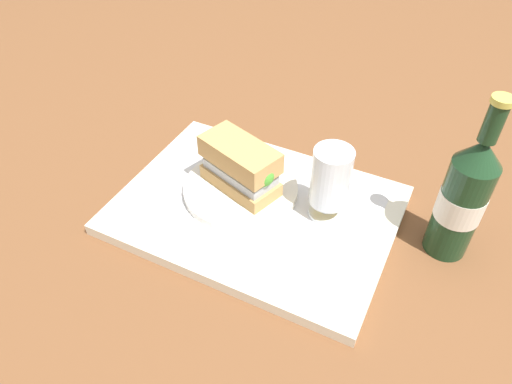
% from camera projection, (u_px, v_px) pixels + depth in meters
% --- Properties ---
extents(ground_plane, '(3.00, 3.00, 0.00)m').
position_uv_depth(ground_plane, '(256.00, 214.00, 0.79)').
color(ground_plane, brown).
extents(tray, '(0.44, 0.32, 0.02)m').
position_uv_depth(tray, '(256.00, 210.00, 0.78)').
color(tray, beige).
rests_on(tray, ground_plane).
extents(placemat, '(0.38, 0.27, 0.00)m').
position_uv_depth(placemat, '(256.00, 205.00, 0.77)').
color(placemat, silver).
rests_on(placemat, tray).
extents(plate, '(0.19, 0.19, 0.01)m').
position_uv_depth(plate, '(241.00, 189.00, 0.79)').
color(plate, silver).
rests_on(plate, placemat).
extents(sandwich, '(0.14, 0.10, 0.08)m').
position_uv_depth(sandwich, '(241.00, 167.00, 0.75)').
color(sandwich, tan).
rests_on(sandwich, plate).
extents(beer_glass, '(0.06, 0.06, 0.12)m').
position_uv_depth(beer_glass, '(330.00, 182.00, 0.71)').
color(beer_glass, silver).
rests_on(beer_glass, placemat).
extents(beer_bottle, '(0.07, 0.07, 0.27)m').
position_uv_depth(beer_bottle, '(463.00, 198.00, 0.66)').
color(beer_bottle, '#19381E').
rests_on(beer_bottle, ground_plane).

